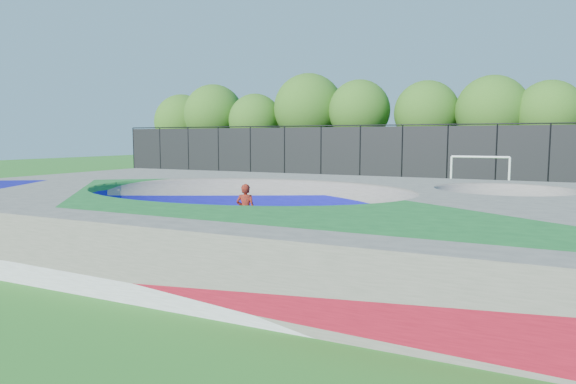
% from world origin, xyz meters
% --- Properties ---
extents(ground, '(120.00, 120.00, 0.00)m').
position_xyz_m(ground, '(0.00, 0.00, 0.00)').
color(ground, '#20631B').
rests_on(ground, ground).
extents(skate_deck, '(22.00, 14.00, 1.50)m').
position_xyz_m(skate_deck, '(0.00, 0.00, 0.75)').
color(skate_deck, gray).
rests_on(skate_deck, ground).
extents(skater, '(0.69, 0.54, 1.68)m').
position_xyz_m(skater, '(0.21, -0.34, 0.84)').
color(skater, red).
rests_on(skater, ground).
extents(skateboard, '(0.81, 0.45, 0.05)m').
position_xyz_m(skateboard, '(0.21, -0.34, 0.03)').
color(skateboard, black).
rests_on(skateboard, ground).
extents(soccer_goal, '(3.20, 0.12, 2.11)m').
position_xyz_m(soccer_goal, '(5.47, 16.50, 1.47)').
color(soccer_goal, white).
rests_on(soccer_goal, ground).
extents(fence, '(48.09, 0.09, 4.04)m').
position_xyz_m(fence, '(0.00, 21.00, 2.10)').
color(fence, black).
rests_on(fence, ground).
extents(treeline, '(52.27, 7.51, 8.53)m').
position_xyz_m(treeline, '(-1.25, 25.97, 5.08)').
color(treeline, '#4D3B26').
rests_on(treeline, ground).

